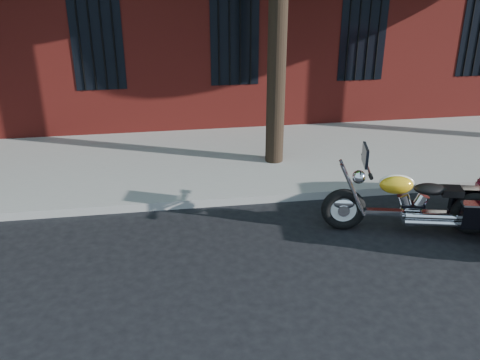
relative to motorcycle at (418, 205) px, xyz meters
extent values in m
plane|color=black|center=(-2.18, 0.05, -0.48)|extent=(120.00, 120.00, 0.00)
cube|color=gray|center=(-2.18, 1.43, -0.41)|extent=(40.00, 0.16, 0.15)
cube|color=gray|center=(-2.18, 3.31, -0.41)|extent=(40.00, 3.60, 0.15)
cube|color=black|center=(-2.18, 5.16, 1.72)|extent=(1.10, 0.14, 2.00)
cylinder|color=black|center=(-2.18, 5.08, 1.72)|extent=(0.04, 0.04, 2.00)
cylinder|color=black|center=(-1.68, 2.95, 2.02)|extent=(0.36, 0.36, 5.00)
torus|color=black|center=(-1.12, 0.26, -0.13)|extent=(0.73, 0.31, 0.71)
torus|color=black|center=(0.84, -0.19, -0.13)|extent=(0.73, 0.31, 0.71)
cylinder|color=white|center=(-1.12, 0.26, -0.13)|extent=(0.53, 0.18, 0.53)
cylinder|color=white|center=(0.84, -0.19, -0.13)|extent=(0.53, 0.18, 0.53)
ellipsoid|color=white|center=(-1.12, 0.26, -0.02)|extent=(0.39, 0.22, 0.20)
ellipsoid|color=gold|center=(0.84, -0.19, 0.00)|extent=(0.40, 0.23, 0.20)
cube|color=white|center=(-0.14, 0.04, -0.15)|extent=(1.57, 0.46, 0.08)
cylinder|color=white|center=(-0.09, 0.03, -0.17)|extent=(0.37, 0.26, 0.34)
cylinder|color=white|center=(0.39, -0.28, -0.16)|extent=(1.31, 0.39, 0.10)
ellipsoid|color=gold|center=(-0.37, 0.09, 0.34)|extent=(0.58, 0.41, 0.30)
ellipsoid|color=black|center=(0.15, -0.03, 0.28)|extent=(0.57, 0.41, 0.16)
cube|color=black|center=(0.87, 0.09, -0.01)|extent=(0.53, 0.28, 0.40)
cube|color=black|center=(0.75, -0.45, -0.01)|extent=(0.53, 0.28, 0.40)
cylinder|color=white|center=(-0.83, 0.20, 0.64)|extent=(0.22, 0.81, 0.04)
sphere|color=white|center=(-0.93, 0.22, 0.45)|extent=(0.25, 0.25, 0.21)
cube|color=black|center=(-0.87, 0.21, 0.81)|extent=(0.14, 0.42, 0.30)
camera|label=1|loc=(-3.87, -6.95, 3.81)|focal=40.00mm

